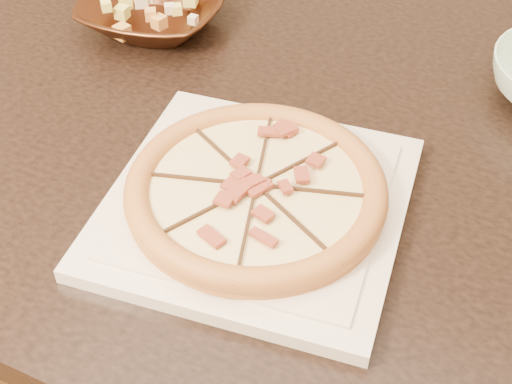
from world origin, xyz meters
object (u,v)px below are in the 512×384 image
at_px(plate, 256,205).
at_px(bronze_bowl, 154,11).
at_px(pizza, 256,189).
at_px(dining_table, 248,168).

height_order(plate, bronze_bowl, bronze_bowl).
relative_size(plate, pizza, 1.28).
xyz_separation_m(dining_table, bronze_bowl, (-0.22, 0.12, 0.13)).
bearing_deg(plate, pizza, -169.37).
height_order(dining_table, bronze_bowl, bronze_bowl).
relative_size(plate, bronze_bowl, 1.74).
bearing_deg(bronze_bowl, pizza, -41.51).
height_order(dining_table, pizza, pizza).
bearing_deg(dining_table, pizza, -59.06).
relative_size(dining_table, bronze_bowl, 6.62).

